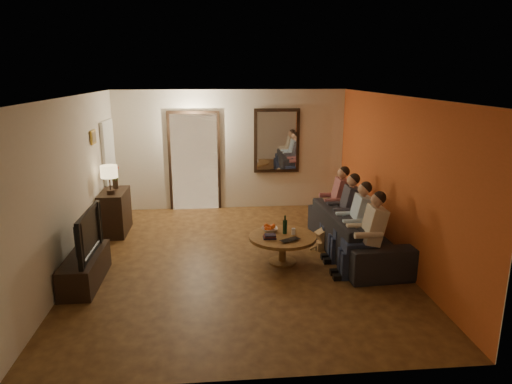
{
  "coord_description": "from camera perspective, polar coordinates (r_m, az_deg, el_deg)",
  "views": [
    {
      "loc": [
        -0.36,
        -6.88,
        2.93
      ],
      "look_at": [
        0.3,
        0.3,
        1.05
      ],
      "focal_mm": 32.0,
      "sensor_mm": 36.0,
      "label": 1
    }
  ],
  "objects": [
    {
      "name": "table_lamp",
      "position": [
        8.59,
        -17.83,
        1.47
      ],
      "size": [
        0.3,
        0.3,
        0.54
      ],
      "primitive_type": null,
      "color": "beige",
      "rests_on": "dresser"
    },
    {
      "name": "front_wall",
      "position": [
        4.22,
        0.04,
        -8.12
      ],
      "size": [
        5.0,
        0.02,
        2.6
      ],
      "primitive_type": "cube",
      "color": "beige",
      "rests_on": "floor"
    },
    {
      "name": "book_stack",
      "position": [
        7.09,
        1.71,
        -5.55
      ],
      "size": [
        0.2,
        0.15,
        0.07
      ],
      "primitive_type": null,
      "color": "black",
      "rests_on": "coffee_table"
    },
    {
      "name": "ceiling",
      "position": [
        6.89,
        -2.3,
        11.86
      ],
      "size": [
        5.0,
        6.0,
        0.01
      ],
      "primitive_type": "cube",
      "color": "white",
      "rests_on": "back_wall"
    },
    {
      "name": "person_b",
      "position": [
        7.42,
        12.43,
        -4.04
      ],
      "size": [
        0.6,
        0.4,
        1.2
      ],
      "primitive_type": null,
      "color": "tan",
      "rests_on": "sofa"
    },
    {
      "name": "wine_glass",
      "position": [
        7.29,
        4.7,
        -4.92
      ],
      "size": [
        0.06,
        0.06,
        0.1
      ],
      "primitive_type": "cylinder",
      "color": "silver",
      "rests_on": "coffee_table"
    },
    {
      "name": "kitchen_doorway",
      "position": [
        10.05,
        -7.68,
        3.71
      ],
      "size": [
        1.0,
        0.06,
        2.1
      ],
      "primitive_type": "cube",
      "color": "#FFE0A5",
      "rests_on": "floor"
    },
    {
      "name": "door_trim",
      "position": [
        10.04,
        -7.69,
        3.7
      ],
      "size": [
        1.12,
        0.04,
        2.22
      ],
      "primitive_type": "cube",
      "color": "black",
      "rests_on": "floor"
    },
    {
      "name": "left_wall",
      "position": [
        7.39,
        -21.95,
        0.79
      ],
      "size": [
        0.02,
        6.0,
        2.6
      ],
      "primitive_type": "cube",
      "color": "beige",
      "rests_on": "floor"
    },
    {
      "name": "tv",
      "position": [
        6.88,
        -20.99,
        -4.86
      ],
      "size": [
        1.14,
        0.15,
        0.66
      ],
      "primitive_type": "imported",
      "rotation": [
        0.0,
        0.0,
        1.57
      ],
      "color": "black",
      "rests_on": "tv_stand"
    },
    {
      "name": "person_a",
      "position": [
        6.89,
        13.92,
        -5.62
      ],
      "size": [
        0.6,
        0.4,
        1.2
      ],
      "primitive_type": null,
      "color": "tan",
      "rests_on": "sofa"
    },
    {
      "name": "oranges",
      "position": [
        7.38,
        1.72,
        -4.21
      ],
      "size": [
        0.2,
        0.2,
        0.08
      ],
      "primitive_type": null,
      "color": "#DE4D12",
      "rests_on": "bowl"
    },
    {
      "name": "tv_stand",
      "position": [
        7.07,
        -20.58,
        -9.0
      ],
      "size": [
        0.45,
        1.27,
        0.42
      ],
      "primitive_type": "cube",
      "color": "black",
      "rests_on": "floor"
    },
    {
      "name": "white_door",
      "position": [
        9.61,
        -17.78,
        2.45
      ],
      "size": [
        0.06,
        0.85,
        2.04
      ],
      "primitive_type": "cube",
      "color": "white",
      "rests_on": "floor"
    },
    {
      "name": "fridge_glimpse",
      "position": [
        10.07,
        -6.23,
        2.91
      ],
      "size": [
        0.45,
        0.03,
        1.7
      ],
      "primitive_type": "cube",
      "color": "silver",
      "rests_on": "floor"
    },
    {
      "name": "sofa",
      "position": [
        7.8,
        12.38,
        -4.95
      ],
      "size": [
        2.55,
        1.13,
        0.73
      ],
      "primitive_type": "imported",
      "rotation": [
        0.0,
        0.0,
        1.63
      ],
      "color": "black",
      "rests_on": "floor"
    },
    {
      "name": "person_d",
      "position": [
        8.52,
        10.03,
        -1.48
      ],
      "size": [
        0.6,
        0.4,
        1.2
      ],
      "primitive_type": null,
      "color": "tan",
      "rests_on": "sofa"
    },
    {
      "name": "flower_vase",
      "position": [
        9.02,
        -17.23,
        1.8
      ],
      "size": [
        0.14,
        0.14,
        0.44
      ],
      "primitive_type": null,
      "color": "red",
      "rests_on": "dresser"
    },
    {
      "name": "orange_accent",
      "position": [
        7.62,
        16.85,
        1.63
      ],
      "size": [
        0.01,
        6.0,
        2.6
      ],
      "primitive_type": "cube",
      "color": "#BD5520",
      "rests_on": "right_wall"
    },
    {
      "name": "dresser",
      "position": [
        8.97,
        -17.2,
        -2.41
      ],
      "size": [
        0.45,
        0.91,
        0.81
      ],
      "primitive_type": "cube",
      "color": "black",
      "rests_on": "floor"
    },
    {
      "name": "mirror_glass",
      "position": [
        10.0,
        2.63,
        6.39
      ],
      "size": [
        0.86,
        0.02,
        1.26
      ],
      "primitive_type": "cube",
      "color": "white",
      "rests_on": "back_wall"
    },
    {
      "name": "mirror_frame",
      "position": [
        10.03,
        2.61,
        6.42
      ],
      "size": [
        1.0,
        0.05,
        1.4
      ],
      "primitive_type": "cube",
      "color": "black",
      "rests_on": "back_wall"
    },
    {
      "name": "framed_art",
      "position": [
        8.51,
        -19.68,
        6.49
      ],
      "size": [
        0.03,
        0.28,
        0.24
      ],
      "primitive_type": "cube",
      "color": "#B28C33",
      "rests_on": "left_wall"
    },
    {
      "name": "coffee_table",
      "position": [
        7.31,
        3.32,
        -7.13
      ],
      "size": [
        1.31,
        1.31,
        0.45
      ],
      "primitive_type": "cylinder",
      "rotation": [
        0.0,
        0.0,
        -0.26
      ],
      "color": "brown",
      "rests_on": "floor"
    },
    {
      "name": "dog",
      "position": [
        7.94,
        9.16,
        -5.07
      ],
      "size": [
        0.6,
        0.37,
        0.56
      ],
      "primitive_type": null,
      "rotation": [
        0.0,
        0.0,
        0.24
      ],
      "color": "olive",
      "rests_on": "floor"
    },
    {
      "name": "bowl",
      "position": [
        7.4,
        1.72,
        -4.71
      ],
      "size": [
        0.26,
        0.26,
        0.06
      ],
      "primitive_type": "imported",
      "color": "white",
      "rests_on": "coffee_table"
    },
    {
      "name": "back_wall",
      "position": [
        10.02,
        -3.13,
        5.24
      ],
      "size": [
        5.0,
        0.02,
        2.6
      ],
      "primitive_type": "cube",
      "color": "beige",
      "rests_on": "floor"
    },
    {
      "name": "laptop",
      "position": [
        6.98,
        4.51,
        -6.13
      ],
      "size": [
        0.39,
        0.35,
        0.03
      ],
      "primitive_type": "imported",
      "rotation": [
        0.0,
        0.0,
        0.52
      ],
      "color": "black",
      "rests_on": "coffee_table"
    },
    {
      "name": "art_canvas",
      "position": [
        8.51,
        -19.59,
        6.49
      ],
      "size": [
        0.01,
        0.22,
        0.18
      ],
      "primitive_type": "cube",
      "color": "brown",
      "rests_on": "left_wall"
    },
    {
      "name": "floor",
      "position": [
        7.49,
        -2.1,
        -8.44
      ],
      "size": [
        5.0,
        6.0,
        0.01
      ],
      "primitive_type": "cube",
      "color": "#412511",
      "rests_on": "ground"
    },
    {
      "name": "wine_bottle",
      "position": [
        7.28,
        3.64,
        -4.05
      ],
      "size": [
        0.07,
        0.07,
        0.31
      ],
      "primitive_type": null,
      "color": "black",
      "rests_on": "coffee_table"
    },
    {
      "name": "person_c",
      "position": [
        7.97,
        11.15,
        -2.67
      ],
      "size": [
        0.6,
        0.4,
        1.2
      ],
      "primitive_type": null,
      "color": "tan",
      "rests_on": "sofa"
    },
    {
      "name": "right_wall",
      "position": [
        7.62,
        16.92,
        1.63
      ],
      "size": [
        0.02,
        6.0,
        2.6
      ],
      "primitive_type": "cube",
      "color": "beige",
      "rests_on": "floor"
    }
  ]
}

